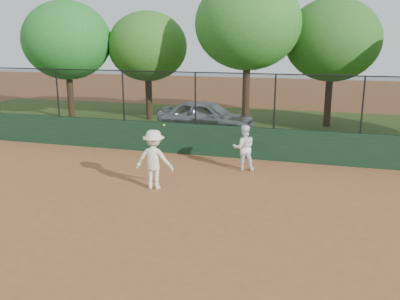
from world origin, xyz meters
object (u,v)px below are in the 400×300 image
(tree_1, at_px, (147,47))
(tree_2, at_px, (248,24))
(player_second, at_px, (244,148))
(tree_3, at_px, (332,40))
(player_main, at_px, (154,160))
(parked_car, at_px, (206,117))
(tree_0, at_px, (67,41))

(tree_1, distance_m, tree_2, 5.90)
(player_second, bearing_deg, tree_2, -98.23)
(tree_2, xyz_separation_m, tree_3, (3.89, 1.81, -0.75))
(player_second, distance_m, tree_2, 8.29)
(player_second, bearing_deg, player_main, 31.52)
(player_second, relative_size, tree_1, 0.27)
(tree_1, bearing_deg, tree_2, -12.17)
(tree_3, bearing_deg, player_second, -106.56)
(parked_car, bearing_deg, tree_2, -41.60)
(parked_car, distance_m, tree_3, 7.34)
(parked_car, relative_size, player_main, 2.27)
(parked_car, distance_m, tree_0, 8.92)
(parked_car, bearing_deg, player_second, -147.43)
(player_main, relative_size, tree_2, 0.28)
(parked_car, xyz_separation_m, player_main, (0.66, -8.11, 0.11))
(player_second, height_order, tree_2, tree_2)
(tree_1, bearing_deg, player_second, -49.87)
(parked_car, bearing_deg, player_main, -170.58)
(player_main, height_order, tree_2, tree_2)
(player_main, xyz_separation_m, tree_0, (-8.76, 9.48, 3.37))
(player_second, bearing_deg, parked_car, -80.68)
(tree_1, relative_size, tree_3, 0.92)
(player_main, bearing_deg, player_second, 50.00)
(tree_0, height_order, tree_2, tree_2)
(player_second, relative_size, player_main, 0.77)
(parked_car, bearing_deg, tree_3, -53.90)
(tree_1, relative_size, tree_2, 0.80)
(parked_car, height_order, player_second, parked_car)
(tree_1, height_order, tree_3, tree_3)
(parked_car, distance_m, tree_2, 4.81)
(player_second, height_order, tree_0, tree_0)
(player_main, relative_size, tree_0, 0.32)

